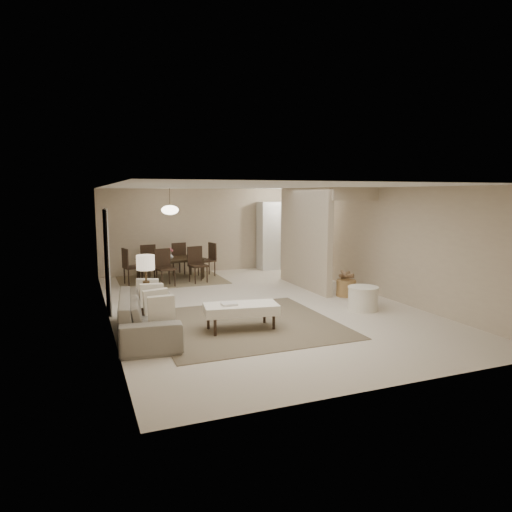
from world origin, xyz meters
name	(u,v)px	position (x,y,z in m)	size (l,w,h in m)	color
floor	(256,305)	(0.00, 0.00, 0.00)	(9.00, 9.00, 0.00)	beige
ceiling	(256,187)	(0.00, 0.00, 2.50)	(9.00, 9.00, 0.00)	white
back_wall	(201,231)	(0.00, 4.50, 1.25)	(6.00, 6.00, 0.00)	tan
left_wall	(106,254)	(-3.00, 0.00, 1.25)	(9.00, 9.00, 0.00)	tan
right_wall	(375,241)	(3.00, 0.00, 1.25)	(9.00, 9.00, 0.00)	tan
partition	(305,238)	(1.80, 1.25, 1.25)	(0.15, 2.50, 2.50)	tan
doorway	(107,261)	(-2.97, 0.60, 1.02)	(0.04, 0.90, 2.04)	black
pantry_cabinet	(277,236)	(2.35, 4.15, 1.05)	(1.20, 0.55, 2.10)	silver
flush_light	(289,190)	(2.30, 3.20, 2.46)	(0.44, 0.44, 0.05)	white
living_rug	(246,324)	(-0.70, -1.28, 0.01)	(3.20, 3.20, 0.01)	brown
sofa	(148,315)	(-2.45, -1.28, 0.34)	(0.92, 2.36, 0.69)	gray
ottoman_bench	(241,309)	(-0.90, -1.58, 0.37)	(1.35, 0.77, 0.46)	white
side_table	(147,312)	(-2.40, -0.81, 0.27)	(0.49, 0.49, 0.53)	black
table_lamp	(146,266)	(-2.40, -0.81, 1.10)	(0.32, 0.32, 0.76)	#4B3720
round_pouf	(363,298)	(1.87, -1.21, 0.24)	(0.62, 0.62, 0.48)	white
wicker_basket	(346,288)	(2.24, 0.00, 0.19)	(0.45, 0.45, 0.38)	olive
dining_rug	(172,280)	(-1.14, 3.42, 0.01)	(2.80, 2.10, 0.01)	#827050
dining_table	(171,269)	(-1.14, 3.42, 0.30)	(1.70, 0.95, 0.60)	black
dining_chairs	(171,263)	(-1.14, 3.42, 0.48)	(2.61, 2.09, 0.96)	black
vase	(171,256)	(-1.14, 3.42, 0.67)	(0.13, 0.13, 0.14)	white
yellow_mat	(296,276)	(2.29, 2.67, 0.01)	(0.79, 0.49, 0.01)	yellow
pendant_light	(170,210)	(-1.14, 3.42, 1.92)	(0.46, 0.46, 0.71)	#4B3720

